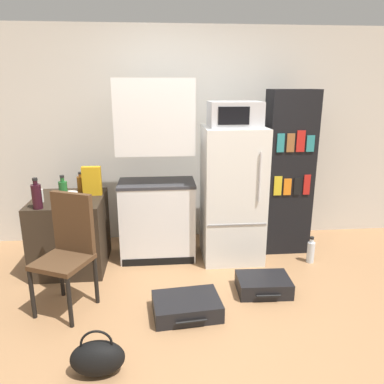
# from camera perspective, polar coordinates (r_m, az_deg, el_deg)

# --- Properties ---
(ground_plane) EXTENTS (24.00, 24.00, 0.00)m
(ground_plane) POSITION_cam_1_polar(r_m,az_deg,el_deg) (3.13, 2.83, -20.34)
(ground_plane) COLOR #A3754C
(wall_back) EXTENTS (6.40, 0.10, 2.50)m
(wall_back) POSITION_cam_1_polar(r_m,az_deg,el_deg) (4.57, 2.09, 8.47)
(wall_back) COLOR beige
(wall_back) RESTS_ON ground_plane
(side_table) EXTENTS (0.70, 0.75, 0.75)m
(side_table) POSITION_cam_1_polar(r_m,az_deg,el_deg) (4.10, -17.98, -5.88)
(side_table) COLOR #2D2319
(side_table) RESTS_ON ground_plane
(kitchen_hutch) EXTENTS (0.81, 0.47, 1.92)m
(kitchen_hutch) POSITION_cam_1_polar(r_m,az_deg,el_deg) (3.98, -5.46, 2.15)
(kitchen_hutch) COLOR white
(kitchen_hutch) RESTS_ON ground_plane
(refrigerator) EXTENTS (0.63, 0.63, 1.44)m
(refrigerator) POSITION_cam_1_polar(r_m,az_deg,el_deg) (4.03, 6.14, -0.36)
(refrigerator) COLOR silver
(refrigerator) RESTS_ON ground_plane
(microwave) EXTENTS (0.52, 0.39, 0.25)m
(microwave) POSITION_cam_1_polar(r_m,az_deg,el_deg) (3.88, 6.52, 11.70)
(microwave) COLOR #B7B7BC
(microwave) RESTS_ON refrigerator
(bookshelf) EXTENTS (0.51, 0.32, 1.81)m
(bookshelf) POSITION_cam_1_polar(r_m,az_deg,el_deg) (4.29, 14.42, 2.77)
(bookshelf) COLOR black
(bookshelf) RESTS_ON ground_plane
(bottle_milk_white) EXTENTS (0.07, 0.07, 0.16)m
(bottle_milk_white) POSITION_cam_1_polar(r_m,az_deg,el_deg) (3.93, -22.19, -0.45)
(bottle_milk_white) COLOR white
(bottle_milk_white) RESTS_ON side_table
(bottle_green_tall) EXTENTS (0.08, 0.08, 0.28)m
(bottle_green_tall) POSITION_cam_1_polar(r_m,az_deg,el_deg) (3.79, -19.01, 0.06)
(bottle_green_tall) COLOR #1E6028
(bottle_green_tall) RESTS_ON side_table
(bottle_amber_beer) EXTENTS (0.08, 0.08, 0.22)m
(bottle_amber_beer) POSITION_cam_1_polar(r_m,az_deg,el_deg) (4.13, -16.58, 1.20)
(bottle_amber_beer) COLOR brown
(bottle_amber_beer) RESTS_ON side_table
(bottle_wine_dark) EXTENTS (0.09, 0.09, 0.29)m
(bottle_wine_dark) POSITION_cam_1_polar(r_m,az_deg,el_deg) (3.72, -22.58, -0.53)
(bottle_wine_dark) COLOR black
(bottle_wine_dark) RESTS_ON side_table
(bowl) EXTENTS (0.15, 0.15, 0.04)m
(bowl) POSITION_cam_1_polar(r_m,az_deg,el_deg) (4.03, -18.08, -0.34)
(bowl) COLOR silver
(bowl) RESTS_ON side_table
(cereal_box) EXTENTS (0.19, 0.07, 0.30)m
(cereal_box) POSITION_cam_1_polar(r_m,az_deg,el_deg) (3.98, -15.01, 1.64)
(cereal_box) COLOR gold
(cereal_box) RESTS_ON side_table
(chair) EXTENTS (0.53, 0.53, 0.99)m
(chair) POSITION_cam_1_polar(r_m,az_deg,el_deg) (3.32, -18.30, -7.47)
(chair) COLOR black
(chair) RESTS_ON ground_plane
(suitcase_large_flat) EXTENTS (0.59, 0.46, 0.14)m
(suitcase_large_flat) POSITION_cam_1_polar(r_m,az_deg,el_deg) (3.27, -0.82, -17.02)
(suitcase_large_flat) COLOR black
(suitcase_large_flat) RESTS_ON ground_plane
(suitcase_small_flat) EXTENTS (0.49, 0.39, 0.14)m
(suitcase_small_flat) POSITION_cam_1_polar(r_m,az_deg,el_deg) (3.62, 10.82, -13.70)
(suitcase_small_flat) COLOR black
(suitcase_small_flat) RESTS_ON ground_plane
(handbag) EXTENTS (0.36, 0.20, 0.33)m
(handbag) POSITION_cam_1_polar(r_m,az_deg,el_deg) (2.76, -14.19, -23.28)
(handbag) COLOR black
(handbag) RESTS_ON ground_plane
(water_bottle_front) EXTENTS (0.08, 0.08, 0.29)m
(water_bottle_front) POSITION_cam_1_polar(r_m,az_deg,el_deg) (4.27, 17.64, -8.64)
(water_bottle_front) COLOR silver
(water_bottle_front) RESTS_ON ground_plane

